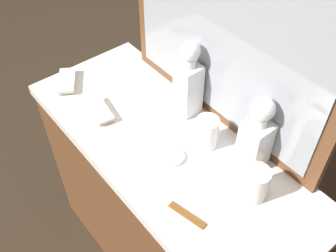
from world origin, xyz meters
name	(u,v)px	position (x,y,z in m)	size (l,w,h in m)	color
dresser	(168,210)	(0.00, 0.00, 0.41)	(1.11, 0.46, 0.82)	brown
dresser_mirror	(224,37)	(0.00, 0.21, 1.14)	(0.84, 0.03, 0.64)	brown
crystal_decanter_far_left	(256,139)	(0.22, 0.15, 0.93)	(0.08, 0.08, 0.26)	white
crystal_decanter_center	(188,85)	(-0.08, 0.15, 0.94)	(0.07, 0.07, 0.29)	white
crystal_tumbler_front	(254,185)	(0.31, 0.06, 0.87)	(0.08, 0.08, 0.11)	white
crystal_tumbler_far_right	(207,133)	(0.08, 0.09, 0.87)	(0.07, 0.07, 0.11)	white
silver_brush_far_left	(100,111)	(-0.26, -0.10, 0.83)	(0.14, 0.08, 0.02)	#B7A88C
silver_brush_center	(67,82)	(-0.47, -0.11, 0.83)	(0.15, 0.13, 0.02)	#B7A88C
porcelain_dish	(172,157)	(0.06, -0.03, 0.83)	(0.08, 0.08, 0.01)	silver
tortoiseshell_comb	(187,215)	(0.24, -0.13, 0.83)	(0.12, 0.05, 0.01)	brown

